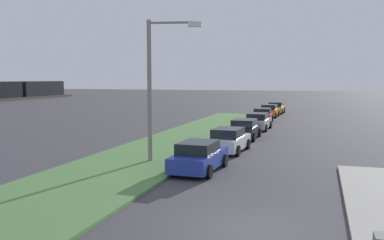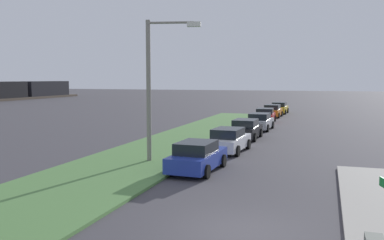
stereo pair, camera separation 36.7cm
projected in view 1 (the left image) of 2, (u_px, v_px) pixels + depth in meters
name	position (u px, v px, depth m)	size (l,w,h in m)	color
ground	(246.00, 231.00, 12.30)	(300.00, 300.00, 0.00)	#423F44
grass_median	(147.00, 156.00, 23.99)	(60.00, 6.00, 0.12)	#517F42
parked_car_blue	(199.00, 157.00, 20.21)	(4.37, 2.15, 1.47)	#23389E
parked_car_white	(229.00, 140.00, 25.63)	(4.39, 2.20, 1.47)	silver
parked_car_black	(245.00, 129.00, 31.24)	(4.32, 2.06, 1.47)	black
parked_car_silver	(258.00, 122.00, 36.80)	(4.35, 2.12, 1.47)	#B2B5BA
parked_car_red	(262.00, 115.00, 42.98)	(4.39, 2.19, 1.47)	red
parked_car_orange	(269.00, 111.00, 49.03)	(4.35, 2.11, 1.47)	orange
parked_car_yellow	(276.00, 108.00, 54.12)	(4.34, 2.10, 1.47)	gold
streetlight	(156.00, 80.00, 21.90)	(0.88, 2.85, 7.50)	gray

